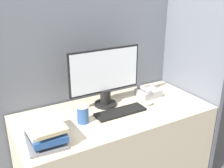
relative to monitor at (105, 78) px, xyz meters
The scene contains 9 objects.
cubicle_panel_rear 0.29m from the monitor, 88.13° to the left, with size 1.92×0.04×1.71m.
cubicle_panel_right 0.83m from the monitor, ahead, with size 0.04×0.76×1.71m.
desk 0.64m from the monitor, 86.66° to the right, with size 1.52×0.70×0.76m.
monitor is the anchor object (origin of this frame).
keyboard 0.30m from the monitor, 79.60° to the right, with size 0.40×0.13×0.02m.
mouse 0.43m from the monitor, 29.08° to the right, with size 0.07×0.04×0.02m.
coffee_cup 0.37m from the monitor, 147.67° to the right, with size 0.09×0.09×0.13m.
book_stack 0.66m from the monitor, 154.33° to the right, with size 0.26×0.32×0.14m.
desk_telephone 0.46m from the monitor, ahead, with size 0.18×0.18×0.10m.
Camera 1 is at (-0.92, -1.23, 1.71)m, focal length 42.00 mm.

